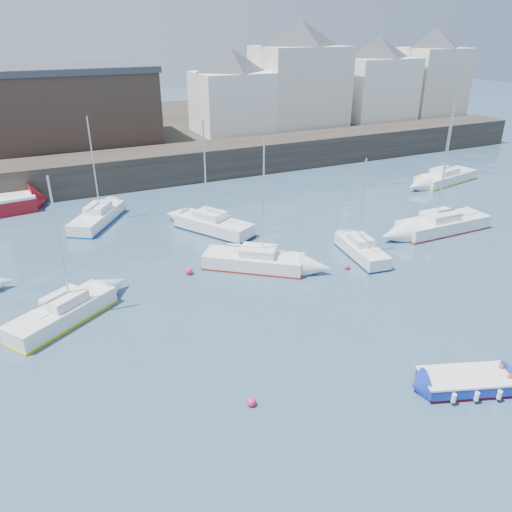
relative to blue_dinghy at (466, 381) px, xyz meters
name	(u,v)px	position (x,y,z in m)	size (l,w,h in m)	color
water	(381,400)	(-3.61, 0.97, -0.41)	(220.00, 220.00, 0.00)	#2D4760
quay_wall	(155,166)	(-3.61, 35.97, 1.09)	(90.00, 5.00, 3.00)	#28231E
land_strip	(117,134)	(-3.61, 53.97, 0.99)	(90.00, 32.00, 2.80)	#28231E
bldg_east_a	(299,73)	(16.39, 42.97, 8.40)	(13.36, 13.36, 11.80)	beige
bldg_east_b	(376,78)	(27.39, 42.47, 7.46)	(11.88, 11.88, 9.95)	white
bldg_east_c	(431,71)	(36.39, 42.47, 7.96)	(11.14, 11.14, 10.95)	beige
bldg_east_d	(231,90)	(7.39, 42.47, 6.96)	(11.14, 11.14, 8.95)	white
warehouse	(71,105)	(-9.61, 43.97, 6.21)	(16.40, 10.40, 7.60)	#3D2D26
blue_dinghy	(466,381)	(0.00, 0.00, 0.00)	(4.16, 2.85, 0.73)	maroon
sailboat_a	(63,313)	(-14.70, 12.86, 0.13)	(5.93, 4.84, 7.65)	white
sailboat_b	(254,260)	(-3.11, 14.31, 0.12)	(6.21, 5.44, 8.10)	white
sailboat_c	(361,250)	(4.01, 12.77, 0.09)	(2.25, 5.13, 6.54)	white
sailboat_d	(442,224)	(12.19, 13.92, 0.16)	(7.32, 2.34, 9.33)	white
sailboat_f	(213,225)	(-3.24, 21.10, 0.16)	(4.82, 6.37, 8.07)	white
sailboat_g	(445,177)	(21.84, 23.41, 0.11)	(7.54, 3.69, 9.14)	white
sailboat_h	(97,217)	(-10.71, 26.61, 0.12)	(5.15, 6.30, 8.04)	white
buoy_near	(251,405)	(-8.58, 2.97, -0.41)	(0.38, 0.38, 0.38)	#F41D59
buoy_mid	(347,269)	(2.13, 11.64, -0.41)	(0.36, 0.36, 0.36)	#F41D59
buoy_far	(189,274)	(-7.09, 15.26, -0.41)	(0.46, 0.46, 0.46)	#F41D59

